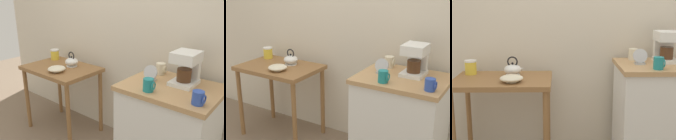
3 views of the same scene
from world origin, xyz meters
The scene contains 9 objects.
wooden_table centered at (-0.65, 0.02, 0.65)m, with size 0.80×0.55×0.77m.
kitchen_counter centered at (0.66, 0.03, 0.44)m, with size 0.72×0.59×0.88m.
bowl_stoneware centered at (-0.55, -0.11, 0.80)m, with size 0.18×0.18×0.06m.
teakettle centered at (-0.57, 0.12, 0.82)m, with size 0.17×0.14×0.17m.
canister_enamel centered at (-0.94, 0.18, 0.83)m, with size 0.10×0.10×0.12m.
coffee_maker centered at (0.72, 0.14, 1.02)m, with size 0.18×0.22×0.26m.
mug_small_cream centered at (0.46, 0.21, 0.93)m, with size 0.09×0.08×0.10m.
mug_dark_teal centered at (0.57, -0.17, 0.93)m, with size 0.08×0.08×0.10m.
table_clock centered at (0.47, 0.02, 0.94)m, with size 0.12×0.06×0.13m.
Camera 3 is at (-0.19, -2.67, 1.43)m, focal length 54.30 mm.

